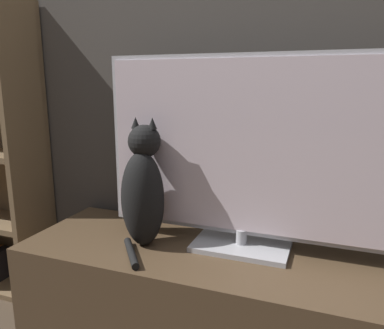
{
  "coord_description": "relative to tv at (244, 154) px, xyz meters",
  "views": [
    {
      "loc": [
        0.43,
        -0.39,
        1.14
      ],
      "look_at": [
        -0.07,
        0.92,
        0.83
      ],
      "focal_mm": 35.0,
      "sensor_mm": 36.0,
      "label": 1
    }
  ],
  "objects": [
    {
      "name": "tv_stand",
      "position": [
        -0.12,
        -0.07,
        -0.63
      ],
      "size": [
        1.5,
        0.55,
        0.49
      ],
      "color": "brown",
      "rests_on": "ground_plane"
    },
    {
      "name": "tv",
      "position": [
        0.0,
        0.0,
        0.0
      ],
      "size": [
        1.12,
        0.23,
        0.75
      ],
      "color": "#B7B7BC",
      "rests_on": "tv_stand"
    },
    {
      "name": "wall_back",
      "position": [
        -0.12,
        0.25,
        0.43
      ],
      "size": [
        4.8,
        0.05,
        2.6
      ],
      "color": "#47423D",
      "rests_on": "ground_plane"
    },
    {
      "name": "cat",
      "position": [
        -0.38,
        -0.1,
        -0.15
      ],
      "size": [
        0.18,
        0.31,
        0.52
      ],
      "rotation": [
        0.0,
        0.0,
        0.05
      ],
      "color": "black",
      "rests_on": "tv_stand"
    }
  ]
}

